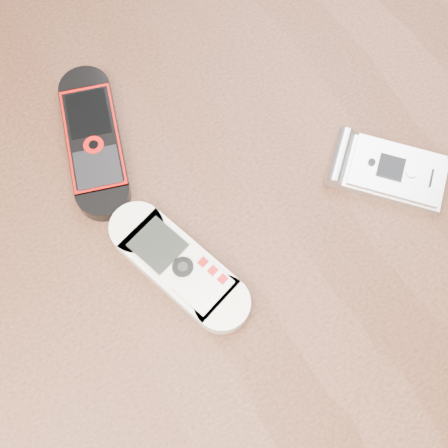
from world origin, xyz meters
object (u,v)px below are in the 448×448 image
(nokia_white, at_px, (179,266))
(nokia_black_red, at_px, (94,140))
(motorola_razr, at_px, (392,171))
(table, at_px, (220,268))

(nokia_white, height_order, nokia_black_red, same)
(nokia_white, height_order, motorola_razr, same)
(table, bearing_deg, nokia_black_red, 111.26)
(table, relative_size, nokia_black_red, 7.71)
(table, xyz_separation_m, motorola_razr, (0.16, -0.04, 0.11))
(nokia_black_red, bearing_deg, nokia_white, -69.05)
(table, height_order, nokia_black_red, nokia_black_red)
(table, height_order, nokia_white, nokia_white)
(table, distance_m, nokia_black_red, 0.18)
(nokia_black_red, height_order, motorola_razr, same)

